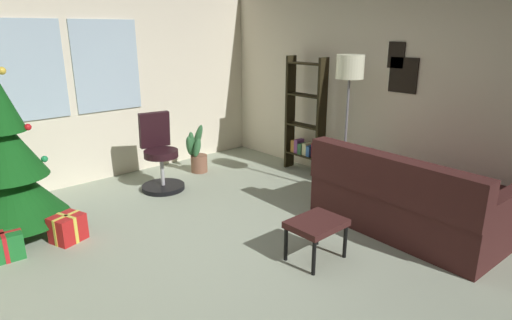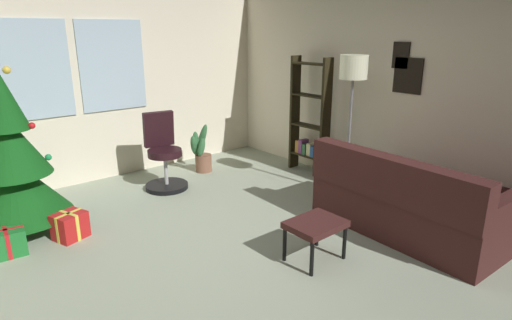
{
  "view_description": "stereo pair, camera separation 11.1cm",
  "coord_description": "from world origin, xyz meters",
  "px_view_note": "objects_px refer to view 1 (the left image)",
  "views": [
    {
      "loc": [
        -2.3,
        -2.62,
        2.05
      ],
      "look_at": [
        0.3,
        0.25,
        0.84
      ],
      "focal_mm": 29.83,
      "sensor_mm": 36.0,
      "label": 1
    },
    {
      "loc": [
        -2.22,
        -2.69,
        2.05
      ],
      "look_at": [
        0.3,
        0.25,
        0.84
      ],
      "focal_mm": 29.83,
      "sensor_mm": 36.0,
      "label": 2
    }
  ],
  "objects_px": {
    "couch": "(419,203)",
    "potted_plant": "(197,154)",
    "holiday_tree": "(8,168)",
    "gift_box_green": "(4,246)",
    "bookshelf": "(305,123)",
    "floor_lamp": "(349,79)",
    "office_chair": "(160,159)",
    "footstool": "(316,226)",
    "gift_box_red": "(68,228)"
  },
  "relations": [
    {
      "from": "gift_box_red",
      "to": "potted_plant",
      "type": "xyz_separation_m",
      "value": [
        2.2,
        0.92,
        0.14
      ]
    },
    {
      "from": "potted_plant",
      "to": "office_chair",
      "type": "bearing_deg",
      "value": -161.58
    },
    {
      "from": "bookshelf",
      "to": "potted_plant",
      "type": "height_order",
      "value": "bookshelf"
    },
    {
      "from": "couch",
      "to": "potted_plant",
      "type": "distance_m",
      "value": 3.21
    },
    {
      "from": "gift_box_green",
      "to": "floor_lamp",
      "type": "height_order",
      "value": "floor_lamp"
    },
    {
      "from": "footstool",
      "to": "gift_box_green",
      "type": "relative_size",
      "value": 1.53
    },
    {
      "from": "office_chair",
      "to": "holiday_tree",
      "type": "bearing_deg",
      "value": -174.97
    },
    {
      "from": "footstool",
      "to": "gift_box_red",
      "type": "xyz_separation_m",
      "value": [
        -1.57,
        1.9,
        -0.2
      ]
    },
    {
      "from": "footstool",
      "to": "office_chair",
      "type": "distance_m",
      "value": 2.57
    },
    {
      "from": "gift_box_green",
      "to": "office_chair",
      "type": "distance_m",
      "value": 2.12
    },
    {
      "from": "couch",
      "to": "footstool",
      "type": "distance_m",
      "value": 1.3
    },
    {
      "from": "couch",
      "to": "floor_lamp",
      "type": "bearing_deg",
      "value": 77.73
    },
    {
      "from": "gift_box_green",
      "to": "floor_lamp",
      "type": "distance_m",
      "value": 4.04
    },
    {
      "from": "couch",
      "to": "gift_box_red",
      "type": "bearing_deg",
      "value": 141.8
    },
    {
      "from": "holiday_tree",
      "to": "bookshelf",
      "type": "height_order",
      "value": "holiday_tree"
    },
    {
      "from": "holiday_tree",
      "to": "office_chair",
      "type": "bearing_deg",
      "value": 5.03
    },
    {
      "from": "gift_box_green",
      "to": "office_chair",
      "type": "bearing_deg",
      "value": 17.25
    },
    {
      "from": "office_chair",
      "to": "couch",
      "type": "bearing_deg",
      "value": -64.61
    },
    {
      "from": "gift_box_green",
      "to": "floor_lamp",
      "type": "xyz_separation_m",
      "value": [
        3.64,
        -1.12,
        1.34
      ]
    },
    {
      "from": "gift_box_red",
      "to": "office_chair",
      "type": "distance_m",
      "value": 1.62
    },
    {
      "from": "office_chair",
      "to": "floor_lamp",
      "type": "relative_size",
      "value": 0.58
    },
    {
      "from": "potted_plant",
      "to": "gift_box_red",
      "type": "bearing_deg",
      "value": -157.25
    },
    {
      "from": "gift_box_green",
      "to": "potted_plant",
      "type": "distance_m",
      "value": 2.9
    },
    {
      "from": "couch",
      "to": "bookshelf",
      "type": "xyz_separation_m",
      "value": [
        0.57,
        2.11,
        0.43
      ]
    },
    {
      "from": "holiday_tree",
      "to": "gift_box_red",
      "type": "relative_size",
      "value": 5.94
    },
    {
      "from": "footstool",
      "to": "floor_lamp",
      "type": "bearing_deg",
      "value": 28.64
    },
    {
      "from": "bookshelf",
      "to": "floor_lamp",
      "type": "relative_size",
      "value": 0.96
    },
    {
      "from": "gift_box_red",
      "to": "potted_plant",
      "type": "relative_size",
      "value": 0.5
    },
    {
      "from": "holiday_tree",
      "to": "gift_box_green",
      "type": "distance_m",
      "value": 0.79
    },
    {
      "from": "couch",
      "to": "footstool",
      "type": "bearing_deg",
      "value": 165.35
    },
    {
      "from": "footstool",
      "to": "holiday_tree",
      "type": "relative_size",
      "value": 0.24
    },
    {
      "from": "holiday_tree",
      "to": "potted_plant",
      "type": "bearing_deg",
      "value": 9.11
    },
    {
      "from": "potted_plant",
      "to": "holiday_tree",
      "type": "bearing_deg",
      "value": -170.89
    },
    {
      "from": "floor_lamp",
      "to": "holiday_tree",
      "type": "bearing_deg",
      "value": 155.01
    },
    {
      "from": "couch",
      "to": "office_chair",
      "type": "distance_m",
      "value": 3.21
    },
    {
      "from": "bookshelf",
      "to": "floor_lamp",
      "type": "distance_m",
      "value": 1.24
    },
    {
      "from": "couch",
      "to": "holiday_tree",
      "type": "height_order",
      "value": "holiday_tree"
    },
    {
      "from": "couch",
      "to": "gift_box_green",
      "type": "height_order",
      "value": "couch"
    },
    {
      "from": "holiday_tree",
      "to": "gift_box_red",
      "type": "height_order",
      "value": "holiday_tree"
    },
    {
      "from": "holiday_tree",
      "to": "gift_box_green",
      "type": "relative_size",
      "value": 6.47
    },
    {
      "from": "footstool",
      "to": "floor_lamp",
      "type": "relative_size",
      "value": 0.29
    },
    {
      "from": "potted_plant",
      "to": "bookshelf",
      "type": "bearing_deg",
      "value": -40.86
    },
    {
      "from": "couch",
      "to": "potted_plant",
      "type": "xyz_separation_m",
      "value": [
        -0.63,
        3.15,
        -0.03
      ]
    },
    {
      "from": "floor_lamp",
      "to": "gift_box_red",
      "type": "bearing_deg",
      "value": 160.83
    },
    {
      "from": "couch",
      "to": "gift_box_green",
      "type": "xyz_separation_m",
      "value": [
        -3.39,
        2.28,
        -0.18
      ]
    },
    {
      "from": "bookshelf",
      "to": "potted_plant",
      "type": "xyz_separation_m",
      "value": [
        -1.2,
        1.04,
        -0.46
      ]
    },
    {
      "from": "floor_lamp",
      "to": "potted_plant",
      "type": "bearing_deg",
      "value": 113.86
    },
    {
      "from": "footstool",
      "to": "potted_plant",
      "type": "height_order",
      "value": "potted_plant"
    },
    {
      "from": "footstool",
      "to": "office_chair",
      "type": "bearing_deg",
      "value": 92.58
    },
    {
      "from": "bookshelf",
      "to": "floor_lamp",
      "type": "height_order",
      "value": "floor_lamp"
    }
  ]
}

